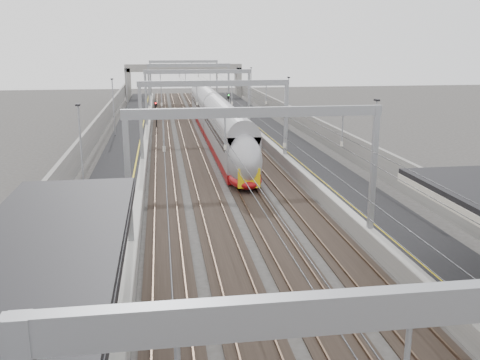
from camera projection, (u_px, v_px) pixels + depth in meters
name	position (u px, v px, depth m)	size (l,w,h in m)	color
platform_left	(125.00, 158.00, 48.83)	(4.00, 120.00, 1.00)	black
platform_right	(295.00, 153.00, 51.11)	(4.00, 120.00, 1.00)	black
tracks	(212.00, 160.00, 50.08)	(11.40, 140.00, 0.20)	black
overhead_line	(205.00, 89.00, 54.91)	(13.00, 140.00, 6.60)	gray
overbridge	(184.00, 73.00, 101.49)	(22.00, 2.20, 6.90)	gray
wall_left	(88.00, 147.00, 48.10)	(0.30, 120.00, 3.20)	gray
wall_right	(328.00, 141.00, 51.29)	(0.30, 120.00, 3.20)	gray
train	(217.00, 124.00, 59.05)	(2.58, 46.99, 4.08)	#9A0E10
signal_green	(156.00, 110.00, 68.57)	(0.32, 0.32, 3.48)	black
signal_red_near	(216.00, 104.00, 75.50)	(0.32, 0.32, 3.48)	black
signal_red_far	(228.00, 101.00, 79.22)	(0.32, 0.32, 3.48)	black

